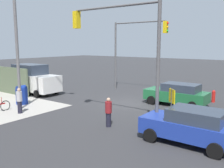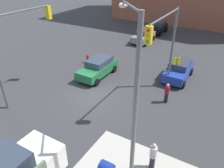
# 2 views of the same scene
# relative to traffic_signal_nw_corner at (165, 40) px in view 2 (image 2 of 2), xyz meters

# --- Properties ---
(ground_plane) EXTENTS (120.00, 120.00, 0.00)m
(ground_plane) POSITION_rel_traffic_signal_nw_corner_xyz_m (2.29, -4.50, -4.65)
(ground_plane) COLOR #333335
(traffic_signal_nw_corner) EXTENTS (5.77, 0.36, 6.50)m
(traffic_signal_nw_corner) POSITION_rel_traffic_signal_nw_corner_xyz_m (0.00, 0.00, 0.00)
(traffic_signal_nw_corner) COLOR #59595B
(traffic_signal_nw_corner) RESTS_ON ground
(traffic_signal_se_corner) EXTENTS (5.56, 0.36, 6.50)m
(traffic_signal_se_corner) POSITION_rel_traffic_signal_nw_corner_xyz_m (4.67, -9.00, -0.01)
(traffic_signal_se_corner) COLOR #59595B
(traffic_signal_se_corner) RESTS_ON ground
(street_lamp_corner) EXTENTS (2.18, 1.87, 8.00)m
(street_lamp_corner) POSITION_rel_traffic_signal_nw_corner_xyz_m (7.21, 1.06, 0.05)
(street_lamp_corner) COLOR slate
(street_lamp_corner) RESTS_ON ground
(warning_sign_two_way) EXTENTS (0.48, 0.48, 2.40)m
(warning_sign_two_way) POSITION_rel_traffic_signal_nw_corner_xyz_m (-3.11, 0.33, -3.01)
(warning_sign_two_way) COLOR #4C4C4C
(warning_sign_two_way) RESTS_ON ground
(fire_hydrant) EXTENTS (0.26, 0.26, 0.94)m
(fire_hydrant) POSITION_rel_traffic_signal_nw_corner_xyz_m (-2.71, -8.70, -4.16)
(fire_hydrant) COLOR red
(fire_hydrant) RESTS_ON ground
(hatchback_green) EXTENTS (4.47, 2.02, 1.62)m
(hatchback_green) POSITION_rel_traffic_signal_nw_corner_xyz_m (-0.81, -6.13, -3.80)
(hatchback_green) COLOR #1E6638
(hatchback_green) RESTS_ON ground
(hatchback_gray) EXTENTS (4.19, 2.02, 1.62)m
(hatchback_gray) POSITION_rel_traffic_signal_nw_corner_xyz_m (-11.92, -6.37, -3.80)
(hatchback_gray) COLOR slate
(hatchback_gray) RESTS_ON ground
(coupe_blue) EXTENTS (4.14, 2.02, 1.62)m
(coupe_blue) POSITION_rel_traffic_signal_nw_corner_xyz_m (-4.05, 0.38, -3.81)
(coupe_blue) COLOR #1E389E
(coupe_blue) RESTS_ON ground
(hatchback_black) EXTENTS (3.99, 2.02, 1.62)m
(hatchback_black) POSITION_rel_traffic_signal_nw_corner_xyz_m (-16.88, -6.22, -3.81)
(hatchback_black) COLOR black
(hatchback_black) RESTS_ON ground
(pedestrian_crossing) EXTENTS (0.36, 0.36, 1.66)m
(pedestrian_crossing) POSITION_rel_traffic_signal_nw_corner_xyz_m (6.49, 2.00, -3.79)
(pedestrian_crossing) COLOR #B2B2B7
(pedestrian_crossing) RESTS_ON ground
(pedestrian_waiting) EXTENTS (0.36, 0.36, 1.60)m
(pedestrian_waiting) POSITION_rel_traffic_signal_nw_corner_xyz_m (0.29, 0.70, -3.82)
(pedestrian_waiting) COLOR maroon
(pedestrian_waiting) RESTS_ON ground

